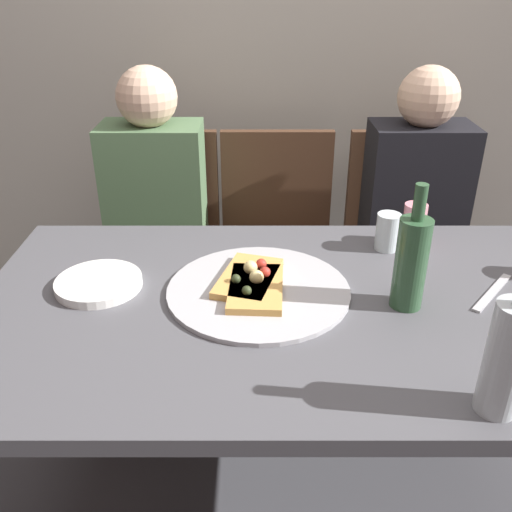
# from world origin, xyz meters

# --- Properties ---
(ground_plane) EXTENTS (8.00, 8.00, 0.00)m
(ground_plane) POSITION_xyz_m (0.00, 0.00, 0.00)
(ground_plane) COLOR #424247
(back_wall) EXTENTS (6.00, 0.10, 2.60)m
(back_wall) POSITION_xyz_m (0.00, 1.23, 1.30)
(back_wall) COLOR gray
(back_wall) RESTS_ON ground_plane
(dining_table) EXTENTS (1.54, 0.89, 0.74)m
(dining_table) POSITION_xyz_m (0.00, 0.00, 0.66)
(dining_table) COLOR #4C4C51
(dining_table) RESTS_ON ground_plane
(pizza_tray) EXTENTS (0.46, 0.46, 0.01)m
(pizza_tray) POSITION_xyz_m (-0.08, 0.04, 0.74)
(pizza_tray) COLOR #ADADB2
(pizza_tray) RESTS_ON dining_table
(pizza_slice_last) EXTENTS (0.19, 0.25, 0.05)m
(pizza_slice_last) POSITION_xyz_m (-0.10, 0.08, 0.76)
(pizza_slice_last) COLOR tan
(pizza_slice_last) RESTS_ON pizza_tray
(pizza_slice_extra) EXTENTS (0.14, 0.23, 0.05)m
(pizza_slice_extra) POSITION_xyz_m (-0.08, 0.03, 0.76)
(pizza_slice_extra) COLOR tan
(pizza_slice_extra) RESTS_ON pizza_tray
(wine_bottle) EXTENTS (0.08, 0.08, 0.31)m
(wine_bottle) POSITION_xyz_m (0.28, -0.01, 0.86)
(wine_bottle) COLOR #2D5133
(wine_bottle) RESTS_ON dining_table
(beer_bottle) EXTENTS (0.08, 0.08, 0.31)m
(beer_bottle) POSITION_xyz_m (0.36, -0.37, 0.86)
(beer_bottle) COLOR #B2BCC1
(beer_bottle) RESTS_ON dining_table
(tumbler_far) EXTENTS (0.07, 0.07, 0.11)m
(tumbler_far) POSITION_xyz_m (0.29, 0.28, 0.79)
(tumbler_far) COLOR silver
(tumbler_far) RESTS_ON dining_table
(soda_can) EXTENTS (0.07, 0.07, 0.12)m
(soda_can) POSITION_xyz_m (0.37, 0.32, 0.80)
(soda_can) COLOR pink
(soda_can) RESTS_ON dining_table
(plate_stack) EXTENTS (0.22, 0.22, 0.02)m
(plate_stack) POSITION_xyz_m (-0.48, 0.07, 0.75)
(plate_stack) COLOR white
(plate_stack) RESTS_ON dining_table
(table_knife) EXTENTS (0.16, 0.18, 0.01)m
(table_knife) POSITION_xyz_m (0.51, 0.04, 0.74)
(table_knife) COLOR #B7B7BC
(table_knife) RESTS_ON dining_table
(chair_left) EXTENTS (0.44, 0.44, 0.90)m
(chair_left) POSITION_xyz_m (-0.45, 0.84, 0.51)
(chair_left) COLOR #472D1E
(chair_left) RESTS_ON ground_plane
(chair_middle) EXTENTS (0.44, 0.44, 0.90)m
(chair_middle) POSITION_xyz_m (0.00, 0.84, 0.51)
(chair_middle) COLOR #472D1E
(chair_middle) RESTS_ON ground_plane
(chair_right) EXTENTS (0.44, 0.44, 0.90)m
(chair_right) POSITION_xyz_m (0.51, 0.84, 0.51)
(chair_right) COLOR #472D1E
(chair_right) RESTS_ON ground_plane
(guest_in_sweater) EXTENTS (0.36, 0.56, 1.17)m
(guest_in_sweater) POSITION_xyz_m (-0.45, 0.69, 0.64)
(guest_in_sweater) COLOR #4C6B47
(guest_in_sweater) RESTS_ON ground_plane
(guest_in_beanie) EXTENTS (0.36, 0.56, 1.17)m
(guest_in_beanie) POSITION_xyz_m (0.51, 0.69, 0.64)
(guest_in_beanie) COLOR black
(guest_in_beanie) RESTS_ON ground_plane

